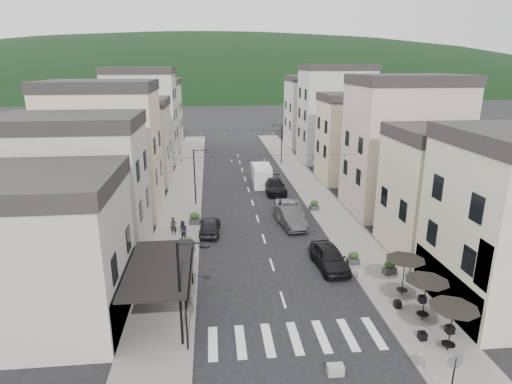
# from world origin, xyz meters

# --- Properties ---
(ground) EXTENTS (700.00, 700.00, 0.00)m
(ground) POSITION_xyz_m (0.00, 0.00, 0.00)
(ground) COLOR black
(ground) RESTS_ON ground
(sidewalk_left) EXTENTS (4.00, 76.00, 0.12)m
(sidewalk_left) POSITION_xyz_m (-7.50, 32.00, 0.06)
(sidewalk_left) COLOR slate
(sidewalk_left) RESTS_ON ground
(sidewalk_right) EXTENTS (4.00, 76.00, 0.12)m
(sidewalk_right) POSITION_xyz_m (7.50, 32.00, 0.06)
(sidewalk_right) COLOR slate
(sidewalk_right) RESTS_ON ground
(hill_backdrop) EXTENTS (640.00, 360.00, 70.00)m
(hill_backdrop) POSITION_xyz_m (0.00, 300.00, 0.00)
(hill_backdrop) COLOR black
(hill_backdrop) RESTS_ON ground
(boutique_building) EXTENTS (12.00, 8.00, 8.00)m
(boutique_building) POSITION_xyz_m (-15.50, 5.00, 4.00)
(boutique_building) COLOR #B8B2A8
(boutique_building) RESTS_ON ground
(boutique_awning) EXTENTS (3.77, 7.50, 3.28)m
(boutique_awning) POSITION_xyz_m (-7.25, 5.00, 3.11)
(boutique_awning) COLOR black
(boutique_awning) RESTS_ON ground
(buildings_row_left) EXTENTS (10.20, 54.16, 14.00)m
(buildings_row_left) POSITION_xyz_m (-14.50, 37.75, 6.12)
(buildings_row_left) COLOR #B8B2A8
(buildings_row_left) RESTS_ON ground
(buildings_row_right) EXTENTS (10.20, 54.16, 14.50)m
(buildings_row_right) POSITION_xyz_m (14.50, 36.59, 6.32)
(buildings_row_right) COLOR beige
(buildings_row_right) RESTS_ON ground
(cafe_terrace) EXTENTS (2.50, 8.10, 2.53)m
(cafe_terrace) POSITION_xyz_m (7.70, 2.80, 2.36)
(cafe_terrace) COLOR black
(cafe_terrace) RESTS_ON ground
(streetlamp_left_near) EXTENTS (1.70, 0.56, 6.00)m
(streetlamp_left_near) POSITION_xyz_m (-5.82, 2.00, 3.70)
(streetlamp_left_near) COLOR black
(streetlamp_left_near) RESTS_ON ground
(streetlamp_left_far) EXTENTS (1.70, 0.56, 6.00)m
(streetlamp_left_far) POSITION_xyz_m (-5.82, 26.00, 3.70)
(streetlamp_left_far) COLOR black
(streetlamp_left_far) RESTS_ON ground
(streetlamp_right_far) EXTENTS (1.70, 0.56, 6.00)m
(streetlamp_right_far) POSITION_xyz_m (5.82, 44.00, 3.70)
(streetlamp_right_far) COLOR black
(streetlamp_right_far) RESTS_ON ground
(traffic_sign) EXTENTS (0.70, 0.07, 2.70)m
(traffic_sign) POSITION_xyz_m (5.80, -3.50, 1.93)
(traffic_sign) COLOR black
(traffic_sign) RESTS_ON ground
(bollards) EXTENTS (11.66, 10.26, 0.60)m
(bollards) POSITION_xyz_m (0.00, 5.50, 0.42)
(bollards) COLOR gray
(bollards) RESTS_ON ground
(bunting_near) EXTENTS (19.00, 0.28, 0.62)m
(bunting_near) POSITION_xyz_m (0.00, 22.00, 5.65)
(bunting_near) COLOR black
(bunting_near) RESTS_ON ground
(bunting_far) EXTENTS (19.00, 0.28, 0.62)m
(bunting_far) POSITION_xyz_m (0.00, 38.00, 5.65)
(bunting_far) COLOR black
(bunting_far) RESTS_ON ground
(parked_car_a) EXTENTS (2.31, 5.02, 1.67)m
(parked_car_a) POSITION_xyz_m (4.12, 10.09, 0.83)
(parked_car_a) COLOR black
(parked_car_a) RESTS_ON ground
(parked_car_b) EXTENTS (2.53, 5.44, 1.72)m
(parked_car_b) POSITION_xyz_m (2.80, 18.74, 0.86)
(parked_car_b) COLOR #2F2F31
(parked_car_b) RESTS_ON ground
(parked_car_c) EXTENTS (2.91, 5.68, 1.53)m
(parked_car_c) POSITION_xyz_m (3.13, 21.23, 0.77)
(parked_car_c) COLOR gray
(parked_car_c) RESTS_ON ground
(parked_car_d) EXTENTS (2.26, 5.55, 1.61)m
(parked_car_d) POSITION_xyz_m (2.96, 29.50, 0.80)
(parked_car_d) COLOR black
(parked_car_d) RESTS_ON ground
(parked_car_e) EXTENTS (2.05, 4.49, 1.49)m
(parked_car_e) POSITION_xyz_m (-4.60, 17.66, 0.75)
(parked_car_e) COLOR black
(parked_car_e) RESTS_ON ground
(delivery_van) EXTENTS (2.29, 5.54, 2.63)m
(delivery_van) POSITION_xyz_m (1.80, 33.12, 1.29)
(delivery_van) COLOR silver
(delivery_van) RESTS_ON ground
(pedestrian_a) EXTENTS (0.60, 0.42, 1.58)m
(pedestrian_a) POSITION_xyz_m (-7.74, 17.45, 0.91)
(pedestrian_a) COLOR black
(pedestrian_a) RESTS_ON sidewalk_left
(pedestrian_b) EXTENTS (1.08, 1.06, 1.76)m
(pedestrian_b) POSITION_xyz_m (-6.85, 16.06, 1.00)
(pedestrian_b) COLOR #25202A
(pedestrian_b) RESTS_ON sidewalk_left
(concrete_block_a) EXTENTS (0.81, 0.52, 0.50)m
(concrete_block_a) POSITION_xyz_m (1.40, -1.00, 0.25)
(concrete_block_a) COLOR gray
(concrete_block_a) RESTS_ON ground
(planter_la) EXTENTS (1.15, 0.83, 1.15)m
(planter_la) POSITION_xyz_m (-6.36, 13.92, 0.68)
(planter_la) COLOR #292A2C
(planter_la) RESTS_ON sidewalk_left
(planter_lb) EXTENTS (1.07, 0.64, 1.15)m
(planter_lb) POSITION_xyz_m (-6.00, 19.87, 0.68)
(planter_lb) COLOR #2B2B2D
(planter_lb) RESTS_ON sidewalk_left
(planter_ra) EXTENTS (1.02, 0.70, 1.04)m
(planter_ra) POSITION_xyz_m (8.08, 8.49, 0.63)
(planter_ra) COLOR #333335
(planter_ra) RESTS_ON sidewalk_right
(planter_rb) EXTENTS (0.91, 0.53, 0.99)m
(planter_rb) POSITION_xyz_m (6.00, 10.23, 0.60)
(planter_rb) COLOR #323235
(planter_rb) RESTS_ON sidewalk_right
(planter_rc) EXTENTS (1.00, 0.67, 1.04)m
(planter_rc) POSITION_xyz_m (6.00, 22.62, 0.62)
(planter_rc) COLOR #323335
(planter_rc) RESTS_ON sidewalk_right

